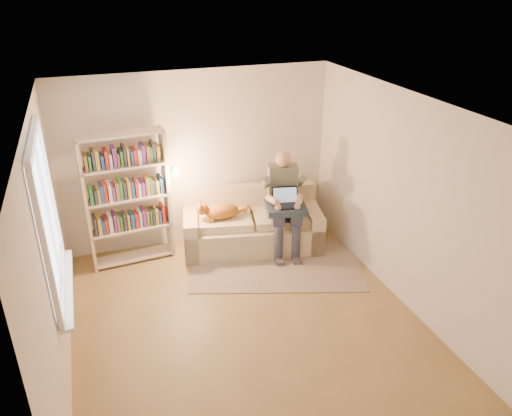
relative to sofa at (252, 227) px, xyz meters
name	(u,v)px	position (x,y,z in m)	size (l,w,h in m)	color
floor	(247,322)	(-0.66, -1.74, -0.31)	(4.50, 4.50, 0.00)	olive
ceiling	(245,108)	(-0.66, -1.74, 2.29)	(4.00, 4.50, 0.02)	white
wall_left	(50,258)	(-2.66, -1.74, 0.99)	(0.02, 4.50, 2.60)	silver
wall_right	(403,201)	(1.34, -1.74, 0.99)	(0.02, 4.50, 2.60)	silver
wall_back	(198,159)	(-0.66, 0.51, 0.99)	(4.00, 0.02, 2.60)	silver
wall_front	(345,366)	(-0.66, -3.99, 0.99)	(4.00, 0.02, 2.60)	silver
window	(55,240)	(-2.61, -1.54, 1.06)	(0.12, 1.52, 1.69)	white
sofa	(252,227)	(0.00, 0.00, 0.00)	(2.17, 1.31, 0.86)	#C5B38B
person	(284,197)	(0.41, -0.24, 0.53)	(0.54, 0.74, 1.50)	#68705B
cat	(219,211)	(-0.51, -0.02, 0.35)	(0.77, 0.36, 0.28)	orange
blanket	(287,208)	(0.40, -0.40, 0.43)	(0.56, 0.46, 0.09)	#243240
laptop	(287,201)	(0.40, -0.39, 0.54)	(0.42, 0.36, 0.32)	black
bookshelf	(127,193)	(-1.75, 0.16, 0.75)	(1.29, 0.38, 1.92)	beige
rug	(276,264)	(0.14, -0.66, -0.31)	(2.39, 1.41, 0.01)	gray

